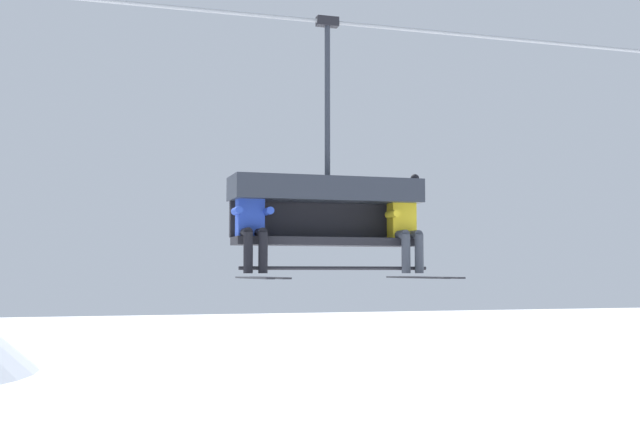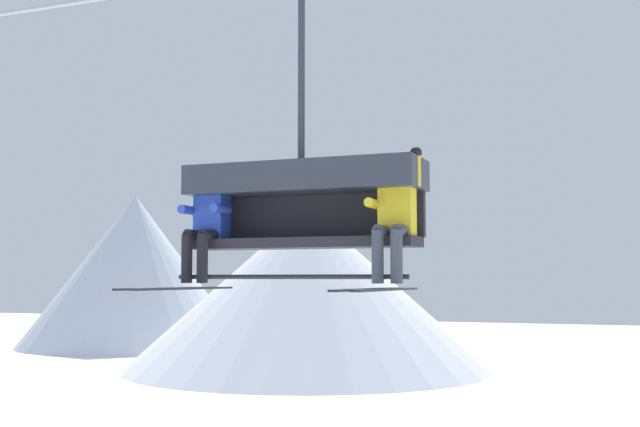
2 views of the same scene
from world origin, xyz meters
name	(u,v)px [view 2 (image 2 of 2)]	position (x,y,z in m)	size (l,w,h in m)	color
mountain_peak_west	(134,270)	(-38.92, 51.29, 6.57)	(19.54, 19.54, 13.14)	silver
mountain_peak_central	(308,287)	(-18.11, 40.68, 5.28)	(23.97, 23.97, 10.57)	white
chairlift_chair	(304,191)	(-1.11, -0.73, 6.75)	(2.40, 0.74, 3.20)	#232328
skier_blue	(206,223)	(-2.10, -0.95, 6.44)	(0.46, 1.70, 1.23)	#2847B7
skier_yellow	(394,216)	(-0.12, -0.94, 6.46)	(0.48, 1.70, 1.34)	yellow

